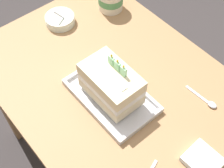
# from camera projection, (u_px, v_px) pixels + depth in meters

# --- Properties ---
(ground_plane) EXTENTS (8.00, 8.00, 0.00)m
(ground_plane) POSITION_uv_depth(u_px,v_px,m) (112.00, 158.00, 1.80)
(ground_plane) COLOR #383333
(dining_table) EXTENTS (1.07, 0.77, 0.74)m
(dining_table) POSITION_uv_depth(u_px,v_px,m) (113.00, 97.00, 1.30)
(dining_table) COLOR #9E754C
(dining_table) RESTS_ON ground_plane
(foil_tray) EXTENTS (0.33, 0.20, 0.02)m
(foil_tray) POSITION_uv_depth(u_px,v_px,m) (111.00, 96.00, 1.15)
(foil_tray) COLOR silver
(foil_tray) RESTS_ON dining_table
(birthday_cake) EXTENTS (0.21, 0.13, 0.17)m
(birthday_cake) POSITION_uv_depth(u_px,v_px,m) (111.00, 84.00, 1.09)
(birthday_cake) COLOR beige
(birthday_cake) RESTS_ON foil_tray
(bowl_stack) EXTENTS (0.13, 0.13, 0.09)m
(bowl_stack) POSITION_uv_depth(u_px,v_px,m) (60.00, 20.00, 1.38)
(bowl_stack) COLOR silver
(bowl_stack) RESTS_ON dining_table
(serving_spoon_near_tray) EXTENTS (0.14, 0.03, 0.01)m
(serving_spoon_near_tray) POSITION_uv_depth(u_px,v_px,m) (209.00, 103.00, 1.14)
(serving_spoon_near_tray) COLOR silver
(serving_spoon_near_tray) RESTS_ON dining_table
(napkin_pile) EXTENTS (0.11, 0.10, 0.02)m
(napkin_pile) POSITION_uv_depth(u_px,v_px,m) (203.00, 160.00, 1.00)
(napkin_pile) COLOR white
(napkin_pile) RESTS_ON dining_table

